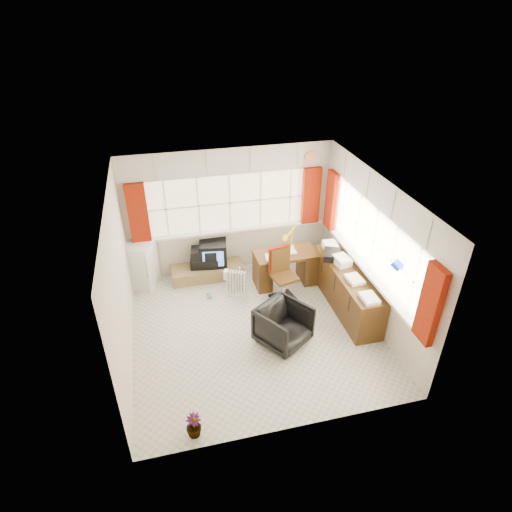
{
  "coord_description": "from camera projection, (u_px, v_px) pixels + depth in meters",
  "views": [
    {
      "loc": [
        -1.28,
        -5.36,
        4.84
      ],
      "look_at": [
        0.16,
        0.55,
        1.09
      ],
      "focal_mm": 30.0,
      "sensor_mm": 36.0,
      "label": 1
    }
  ],
  "objects": [
    {
      "name": "hifi_stack",
      "position": [
        204.0,
        258.0,
        8.34
      ],
      "size": [
        0.59,
        0.43,
        0.39
      ],
      "color": "black",
      "rests_on": "tv_bench"
    },
    {
      "name": "curtains",
      "position": [
        294.0,
        222.0,
        7.42
      ],
      "size": [
        3.83,
        3.83,
        1.15
      ],
      "color": "#951E08",
      "rests_on": "room_walls"
    },
    {
      "name": "overhead_cabinets",
      "position": [
        298.0,
        177.0,
        7.06
      ],
      "size": [
        3.98,
        3.98,
        0.48
      ],
      "color": "beige",
      "rests_on": "room_walls"
    },
    {
      "name": "flower_vase",
      "position": [
        194.0,
        426.0,
        5.4
      ],
      "size": [
        0.26,
        0.26,
        0.36
      ],
      "primitive_type": "imported",
      "rotation": [
        0.0,
        0.0,
        0.36
      ],
      "color": "black",
      "rests_on": "ground"
    },
    {
      "name": "ground",
      "position": [
        255.0,
        329.0,
        7.23
      ],
      "size": [
        4.0,
        4.0,
        0.0
      ],
      "primitive_type": "plane",
      "color": "beige",
      "rests_on": "ground"
    },
    {
      "name": "desk",
      "position": [
        285.0,
        266.0,
        8.19
      ],
      "size": [
        1.19,
        0.6,
        0.71
      ],
      "color": "#563814",
      "rests_on": "ground"
    },
    {
      "name": "room_walls",
      "position": [
        254.0,
        253.0,
        6.44
      ],
      "size": [
        4.0,
        4.0,
        4.0
      ],
      "color": "beige",
      "rests_on": "ground"
    },
    {
      "name": "window_right",
      "position": [
        368.0,
        267.0,
        7.13
      ],
      "size": [
        0.12,
        3.7,
        3.6
      ],
      "color": "#FEF3C9",
      "rests_on": "room_walls"
    },
    {
      "name": "credenza",
      "position": [
        347.0,
        289.0,
        7.54
      ],
      "size": [
        0.5,
        2.0,
        0.85
      ],
      "color": "#563814",
      "rests_on": "ground"
    },
    {
      "name": "spray_bottle_a",
      "position": [
        240.0,
        273.0,
        8.4
      ],
      "size": [
        0.13,
        0.13,
        0.29
      ],
      "primitive_type": "imported",
      "rotation": [
        0.0,
        0.0,
        -0.16
      ],
      "color": "white",
      "rests_on": "ground"
    },
    {
      "name": "file_tray",
      "position": [
        332.0,
        255.0,
        7.71
      ],
      "size": [
        0.42,
        0.46,
        0.13
      ],
      "primitive_type": "cube",
      "rotation": [
        0.0,
        0.0,
        -0.41
      ],
      "color": "black",
      "rests_on": "credenza"
    },
    {
      "name": "crt_tv",
      "position": [
        213.0,
        253.0,
        8.4
      ],
      "size": [
        0.59,
        0.56,
        0.47
      ],
      "color": "black",
      "rests_on": "tv_bench"
    },
    {
      "name": "radiator",
      "position": [
        236.0,
        286.0,
        7.92
      ],
      "size": [
        0.38,
        0.28,
        0.53
      ],
      "color": "white",
      "rests_on": "ground"
    },
    {
      "name": "task_chair",
      "position": [
        282.0,
        272.0,
        7.72
      ],
      "size": [
        0.51,
        0.53,
        1.03
      ],
      "color": "black",
      "rests_on": "ground"
    },
    {
      "name": "mini_fridge",
      "position": [
        140.0,
        264.0,
        8.12
      ],
      "size": [
        0.69,
        0.7,
        0.9
      ],
      "color": "white",
      "rests_on": "ground"
    },
    {
      "name": "desk_lamp",
      "position": [
        292.0,
        233.0,
        8.05
      ],
      "size": [
        0.19,
        0.18,
        0.45
      ],
      "color": "#DBB009",
      "rests_on": "desk"
    },
    {
      "name": "tv_bench",
      "position": [
        207.0,
        272.0,
        8.48
      ],
      "size": [
        1.4,
        0.5,
        0.25
      ],
      "primitive_type": "cube",
      "color": "olive",
      "rests_on": "ground"
    },
    {
      "name": "spray_bottle_b",
      "position": [
        209.0,
        293.0,
        7.93
      ],
      "size": [
        0.11,
        0.11,
        0.18
      ],
      "primitive_type": "imported",
      "rotation": [
        0.0,
        0.0,
        -0.44
      ],
      "color": "#80BFB8",
      "rests_on": "ground"
    },
    {
      "name": "office_chair",
      "position": [
        283.0,
        325.0,
        6.79
      ],
      "size": [
        1.02,
        1.02,
        0.68
      ],
      "primitive_type": "imported",
      "rotation": [
        0.0,
        0.0,
        0.59
      ],
      "color": "black",
      "rests_on": "ground"
    },
    {
      "name": "window_back",
      "position": [
        231.0,
        227.0,
        8.34
      ],
      "size": [
        3.7,
        0.12,
        3.6
      ],
      "color": "#FEF3C9",
      "rests_on": "room_walls"
    }
  ]
}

